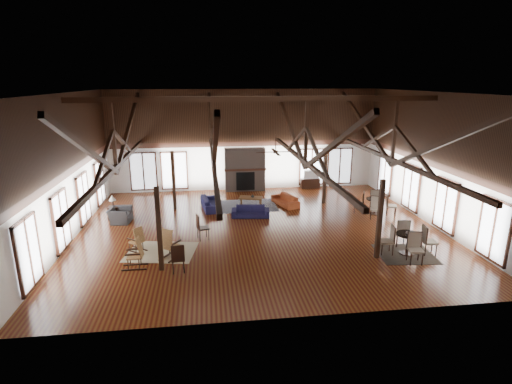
{
  "coord_description": "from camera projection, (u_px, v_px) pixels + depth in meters",
  "views": [
    {
      "loc": [
        -2.31,
        -16.74,
        6.52
      ],
      "look_at": [
        -0.04,
        1.0,
        1.47
      ],
      "focal_mm": 28.0,
      "sensor_mm": 36.0,
      "label": 1
    }
  ],
  "objects": [
    {
      "name": "ceiling",
      "position": [
        260.0,
        93.0,
        16.4
      ],
      "size": [
        16.0,
        14.0,
        0.02
      ],
      "primitive_type": "cube",
      "color": "black",
      "rests_on": "wall_back"
    },
    {
      "name": "post_grid",
      "position": [
        260.0,
        197.0,
        17.61
      ],
      "size": [
        8.16,
        7.16,
        3.05
      ],
      "color": "black",
      "rests_on": "floor"
    },
    {
      "name": "vase",
      "position": [
        253.0,
        196.0,
        21.21
      ],
      "size": [
        0.23,
        0.23,
        0.19
      ],
      "primitive_type": "imported",
      "rotation": [
        0.0,
        0.0,
        -0.43
      ],
      "color": "#B2B2B2",
      "rests_on": "coffee_table"
    },
    {
      "name": "coffee_table",
      "position": [
        251.0,
        198.0,
        21.31
      ],
      "size": [
        1.35,
        0.91,
        0.47
      ],
      "rotation": [
        0.0,
        0.0,
        -0.26
      ],
      "color": "brown",
      "rests_on": "floor"
    },
    {
      "name": "fireplace",
      "position": [
        245.0,
        170.0,
        24.05
      ],
      "size": [
        2.5,
        0.69,
        2.6
      ],
      "color": "#6F5E54",
      "rests_on": "floor"
    },
    {
      "name": "cup_far",
      "position": [
        375.0,
        198.0,
        19.89
      ],
      "size": [
        0.14,
        0.14,
        0.09
      ],
      "primitive_type": "imported",
      "rotation": [
        0.0,
        0.0,
        -0.23
      ],
      "color": "#B2B2B2",
      "rests_on": "cafe_table_far"
    },
    {
      "name": "roof_truss",
      "position": [
        260.0,
        140.0,
        16.93
      ],
      "size": [
        15.6,
        14.07,
        3.14
      ],
      "color": "black",
      "rests_on": "wall_back"
    },
    {
      "name": "cafe_table_far",
      "position": [
        375.0,
        204.0,
        19.95
      ],
      "size": [
        2.12,
        2.12,
        1.09
      ],
      "rotation": [
        0.0,
        0.0,
        -0.38
      ],
      "color": "black",
      "rests_on": "floor"
    },
    {
      "name": "wall_back",
      "position": [
        244.0,
        141.0,
        23.9
      ],
      "size": [
        16.0,
        0.02,
        6.0
      ],
      "primitive_type": "cube",
      "color": "silver",
      "rests_on": "floor"
    },
    {
      "name": "rug_dark",
      "position": [
        405.0,
        254.0,
        15.47
      ],
      "size": [
        2.28,
        2.11,
        0.01
      ],
      "primitive_type": "cube",
      "rotation": [
        0.0,
        0.0,
        -0.1
      ],
      "color": "black",
      "rests_on": "floor"
    },
    {
      "name": "wall_left",
      "position": [
        66.0,
        169.0,
        16.24
      ],
      "size": [
        0.02,
        14.0,
        6.0
      ],
      "primitive_type": "cube",
      "color": "silver",
      "rests_on": "floor"
    },
    {
      "name": "wall_right",
      "position": [
        433.0,
        160.0,
        18.19
      ],
      "size": [
        0.02,
        14.0,
        6.0
      ],
      "primitive_type": "cube",
      "color": "silver",
      "rests_on": "floor"
    },
    {
      "name": "sofa_navy_left",
      "position": [
        211.0,
        203.0,
        20.87
      ],
      "size": [
        2.13,
        1.06,
        0.6
      ],
      "primitive_type": "imported",
      "rotation": [
        0.0,
        0.0,
        1.7
      ],
      "color": "#17163E",
      "rests_on": "floor"
    },
    {
      "name": "ceiling_fan",
      "position": [
        276.0,
        151.0,
        16.12
      ],
      "size": [
        1.6,
        1.6,
        0.75
      ],
      "color": "black",
      "rests_on": "roof_truss"
    },
    {
      "name": "cup_near",
      "position": [
        408.0,
        233.0,
        15.26
      ],
      "size": [
        0.18,
        0.18,
        0.11
      ],
      "primitive_type": "imported",
      "rotation": [
        0.0,
        0.0,
        0.41
      ],
      "color": "#B2B2B2",
      "rests_on": "cafe_table_near"
    },
    {
      "name": "floor",
      "position": [
        260.0,
        229.0,
        18.03
      ],
      "size": [
        16.0,
        16.0,
        0.0
      ],
      "primitive_type": "plane",
      "color": "#5F3414",
      "rests_on": "ground"
    },
    {
      "name": "tv_console",
      "position": [
        310.0,
        183.0,
        24.89
      ],
      "size": [
        1.17,
        0.44,
        0.59
      ],
      "primitive_type": "cube",
      "color": "black",
      "rests_on": "floor"
    },
    {
      "name": "wall_front",
      "position": [
        296.0,
        218.0,
        10.53
      ],
      "size": [
        16.0,
        0.02,
        6.0
      ],
      "primitive_type": "cube",
      "color": "silver",
      "rests_on": "floor"
    },
    {
      "name": "side_chair_a",
      "position": [
        200.0,
        225.0,
        16.69
      ],
      "size": [
        0.57,
        0.57,
        1.11
      ],
      "rotation": [
        0.0,
        0.0,
        -1.32
      ],
      "color": "black",
      "rests_on": "floor"
    },
    {
      "name": "sofa_navy_front",
      "position": [
        250.0,
        212.0,
        19.6
      ],
      "size": [
        1.92,
        0.94,
        0.54
      ],
      "primitive_type": "imported",
      "rotation": [
        0.0,
        0.0,
        -0.12
      ],
      "color": "#18153A",
      "rests_on": "floor"
    },
    {
      "name": "sofa_orange",
      "position": [
        285.0,
        200.0,
        21.46
      ],
      "size": [
        2.01,
        1.32,
        0.55
      ],
      "primitive_type": "imported",
      "rotation": [
        0.0,
        0.0,
        -1.23
      ],
      "color": "#943C1C",
      "rests_on": "floor"
    },
    {
      "name": "rocking_chair_a",
      "position": [
        138.0,
        240.0,
        15.6
      ],
      "size": [
        0.87,
        0.81,
        1.01
      ],
      "rotation": [
        0.0,
        0.0,
        0.92
      ],
      "color": "#A3773D",
      "rests_on": "floor"
    },
    {
      "name": "side_chair_b",
      "position": [
        178.0,
        256.0,
        13.8
      ],
      "size": [
        0.5,
        0.5,
        1.08
      ],
      "rotation": [
        0.0,
        0.0,
        0.11
      ],
      "color": "black",
      "rests_on": "floor"
    },
    {
      "name": "rug_navy",
      "position": [
        248.0,
        206.0,
        21.4
      ],
      "size": [
        3.07,
        2.32,
        0.01
      ],
      "primitive_type": "cube",
      "rotation": [
        0.0,
        0.0,
        0.01
      ],
      "color": "#172041",
      "rests_on": "floor"
    },
    {
      "name": "side_table_lamp",
      "position": [
        113.0,
        210.0,
        19.25
      ],
      "size": [
        0.47,
        0.47,
        1.21
      ],
      "color": "black",
      "rests_on": "floor"
    },
    {
      "name": "cafe_table_near",
      "position": [
        408.0,
        240.0,
        15.35
      ],
      "size": [
        2.22,
        2.22,
        1.14
      ],
      "rotation": [
        0.0,
        0.0,
        -0.16
      ],
      "color": "black",
      "rests_on": "floor"
    },
    {
      "name": "armchair",
      "position": [
        120.0,
        215.0,
        18.85
      ],
      "size": [
        1.17,
        1.05,
        0.7
      ],
      "primitive_type": "imported",
      "rotation": [
        0.0,
        0.0,
        1.47
      ],
      "color": "#2D2D30",
      "rests_on": "floor"
    },
    {
      "name": "rug_tan",
      "position": [
        162.0,
        252.0,
        15.66
      ],
      "size": [
        2.9,
        2.45,
        0.01
      ],
      "primitive_type": "cube",
      "rotation": [
        0.0,
        0.0,
        -0.17
      ],
      "color": "tan",
      "rests_on": "floor"
    },
    {
      "name": "rocking_chair_b",
      "position": [
        169.0,
        245.0,
        14.93
      ],
      "size": [
        0.92,
        1.06,
        1.21
      ],
      "rotation": [
        0.0,
        0.0,
        -0.56
      ],
      "color": "#A3773D",
      "rests_on": "floor"
    },
    {
      "name": "rocking_chair_c",
      "position": [
        137.0,
        254.0,
        14.22
      ],
      "size": [
        0.88,
        0.5,
        1.13
      ],
      "rotation": [
        0.0,
        0.0,
        1.57
      ],
      "color": "#A3773D",
      "rests_on": "floor"
    },
    {
      "name": "television",
      "position": [
        311.0,
        174.0,
        24.74
      ],
      "size": [
        0.98,
        0.24,
        0.56
      ],
      "primitive_type": "imported",
      "rotation": [
        0.0,
        0.0,
        0.11
      ],
      "color": "#B2B2B2",
      "rests_on": "tv_console"
    }
  ]
}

